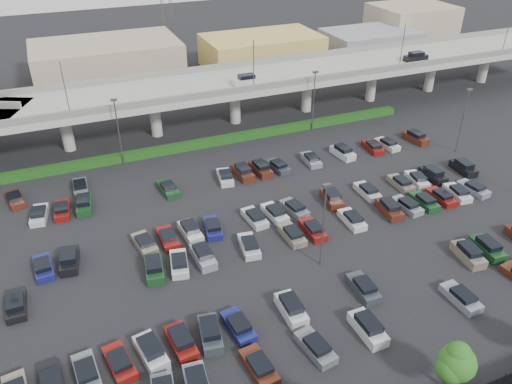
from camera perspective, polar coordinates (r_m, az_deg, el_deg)
ground at (r=61.73m, az=3.74°, el=-3.82°), size 280.00×280.00×0.00m
overpass at (r=85.09m, az=-5.79°, el=11.69°), size 150.00×13.00×15.80m
hedge at (r=81.47m, az=-3.94°, el=5.95°), size 66.00×1.60×1.10m
tree_row at (r=43.93m, az=20.84°, el=-18.32°), size 65.07×3.66×5.94m
parked_cars at (r=58.49m, az=4.65°, el=-5.38°), size 63.01×41.65×1.67m
light_poles at (r=58.44m, az=-0.55°, el=1.31°), size 66.90×48.38×10.30m
distant_buildings at (r=116.79m, az=-4.21°, el=15.62°), size 138.00×24.00×9.00m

